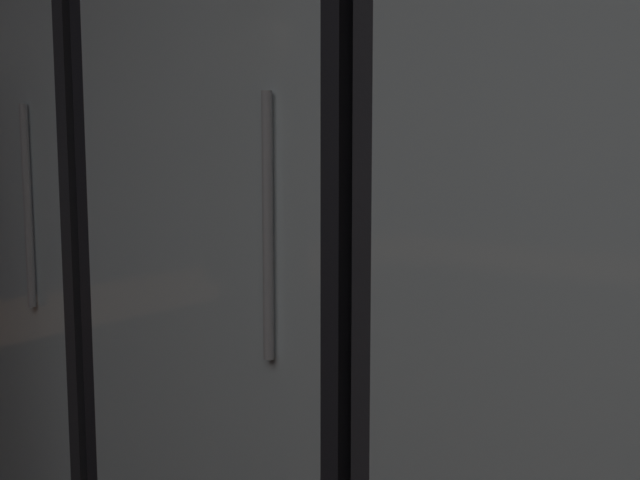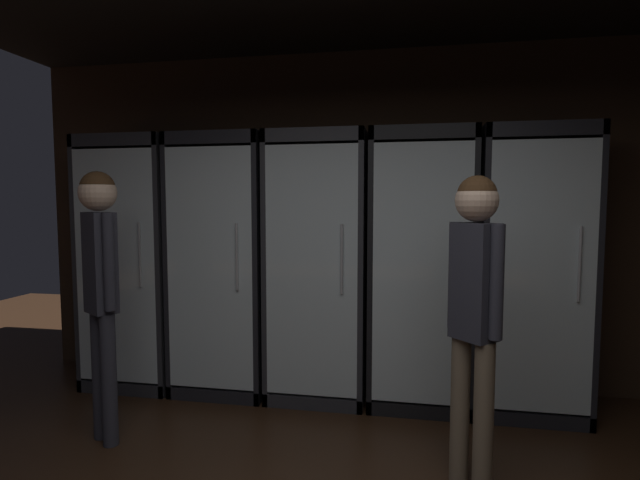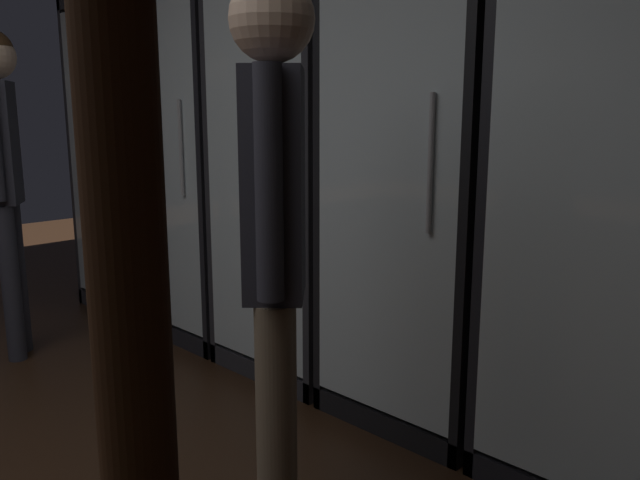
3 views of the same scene
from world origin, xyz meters
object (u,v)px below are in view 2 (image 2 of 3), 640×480
Objects in this scene: cooler_center at (320,268)px; cooler_right at (420,271)px; cooler_far_left at (141,264)px; shopper_near at (100,267)px; cooler_left at (228,266)px; shopper_far at (474,294)px; cooler_far_right at (528,273)px.

cooler_center is 0.79m from cooler_right.
shopper_near is (0.35, -1.06, 0.12)m from cooler_far_left.
shopper_near is (-0.43, -1.06, 0.12)m from cooler_left.
cooler_far_left and cooler_center have the same top height.
shopper_near is 2.26m from shopper_far.
cooler_far_left is at bearing -179.97° from cooler_center.
cooler_center is at bearing 40.96° from shopper_near.
cooler_left is at bearing 0.12° from cooler_far_left.
shopper_far is at bearing -23.91° from cooler_far_left.
shopper_near is at bearing -139.04° from cooler_center.
cooler_far_left is 2.86m from shopper_far.
cooler_left reaches higher than shopper_near.
shopper_near is (-2.79, -1.06, 0.12)m from cooler_far_right.
shopper_far is (1.83, -1.16, 0.05)m from cooler_left.
cooler_far_left is at bearing 108.37° from shopper_near.
cooler_far_right is 1.28m from shopper_far.
cooler_far_left is 1.20× the size of shopper_near.
cooler_left and cooler_right have the same top height.
cooler_far_left is 1.12m from shopper_near.
cooler_right is (0.79, 0.00, -0.01)m from cooler_center.
cooler_far_right is at bearing 0.06° from cooler_center.
cooler_right is at bearing 0.03° from cooler_center.
shopper_far is (2.26, -0.10, -0.08)m from shopper_near.
cooler_far_left is 1.00× the size of cooler_right.
shopper_near is (-1.22, -1.06, 0.12)m from cooler_center.
cooler_far_left is 0.79m from cooler_left.
shopper_near is 1.03× the size of shopper_far.
cooler_center is at bearing -179.97° from cooler_right.
cooler_far_right is at bearing 0.09° from cooler_right.
cooler_far_right is (2.36, 0.00, 0.00)m from cooler_left.
cooler_far_left is 3.14m from cooler_far_right.
shopper_far is (1.04, -1.16, 0.05)m from cooler_center.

